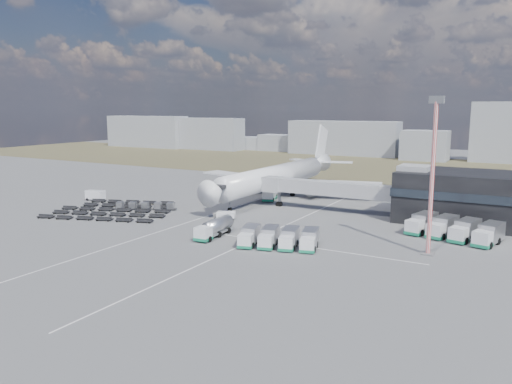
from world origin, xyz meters
The scene contains 16 objects.
ground centered at (0.00, 0.00, 0.00)m, with size 420.00×420.00×0.00m, color #565659.
grass_strip centered at (0.00, 110.00, 0.01)m, with size 420.00×90.00×0.01m, color #4C462E.
lane_markings centered at (9.77, 3.00, 0.01)m, with size 47.12×110.00×0.01m.
terminal centered at (47.77, 23.96, 5.25)m, with size 30.40×16.40×11.00m.
jet_bridge centered at (15.90, 20.42, 5.05)m, with size 30.30×3.80×7.05m.
airliner centered at (0.00, 32.38, 5.29)m, with size 51.59×64.53×17.62m.
skyline centered at (-6.94, 147.62, 8.41)m, with size 329.25×26.67×25.02m.
fuel_tanker centered at (8.86, -9.99, 1.58)m, with size 3.10×9.93×3.16m.
pushback_tug centered at (3.15, 2.66, 0.80)m, with size 3.64×2.05×1.60m, color white.
utility_van centered at (-36.36, 4.71, 1.23)m, with size 4.65×2.10×2.45m, color white.
catering_truck centered at (0.83, 26.01, 1.57)m, with size 4.70×7.21×3.07m.
service_trucks_near centered at (21.67, -10.09, 1.50)m, with size 13.78×9.93×2.75m.
service_trucks_far centered at (45.67, 9.54, 1.75)m, with size 15.99×11.34×3.21m.
uld_row centered at (-17.80, 1.93, 0.91)m, with size 13.14×7.10×1.52m.
baggage_dollies centered at (-22.54, -2.87, 0.39)m, with size 29.18×26.70×0.78m.
floodlight_mast centered at (43.76, -2.76, 12.10)m, with size 2.31×1.87×24.15m.
Camera 1 is at (57.29, -80.63, 22.37)m, focal length 35.00 mm.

